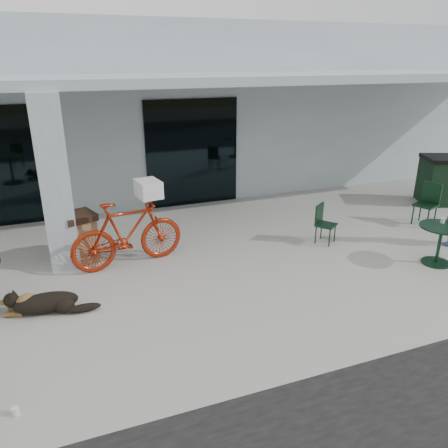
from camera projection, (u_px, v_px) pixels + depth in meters
name	position (u px, v px, depth m)	size (l,w,h in m)	color
ground	(176.00, 312.00, 6.66)	(80.00, 80.00, 0.00)	#A29F99
building	(101.00, 106.00, 13.28)	(22.00, 7.00, 4.50)	silver
storefront_glass_right	(192.00, 153.00, 11.12)	(2.40, 0.06, 2.70)	black
column	(55.00, 185.00, 7.62)	(0.50, 0.50, 3.12)	silver
overhang	(123.00, 80.00, 8.66)	(22.00, 2.80, 0.18)	silver
bicycle	(128.00, 233.00, 7.97)	(0.59, 2.09, 1.26)	#97230C
laundry_basket	(148.00, 189.00, 7.90)	(0.52, 0.39, 0.31)	white
dog	(46.00, 302.00, 6.60)	(1.08, 0.36, 0.36)	black
cup_near_dog	(15.00, 411.00, 4.73)	(0.08, 0.08, 0.10)	white
cafe_table_far	(439.00, 245.00, 8.11)	(0.80, 0.80, 0.75)	black
cafe_chair_far_a	(326.00, 224.00, 9.02)	(0.37, 0.41, 0.82)	black
cafe_chair_far_b	(426.00, 205.00, 9.99)	(0.44, 0.48, 0.97)	black
cup_on_table	(443.00, 220.00, 8.11)	(0.07, 0.07, 0.10)	white
trash_receptacle	(80.00, 238.00, 8.17)	(0.57, 0.57, 0.96)	#8D6B49
wheeled_bin	(437.00, 180.00, 11.48)	(0.77, 0.97, 1.24)	black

